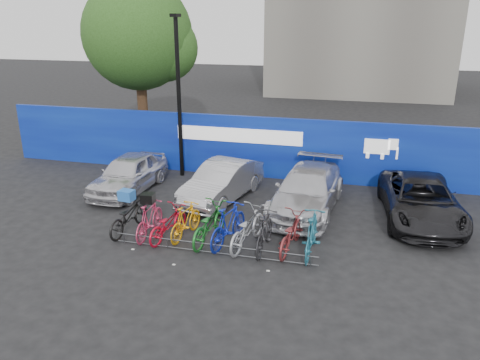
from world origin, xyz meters
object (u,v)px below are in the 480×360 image
(bike_rack, at_px, (213,249))
(bike_3, at_px, (186,221))
(lamppost, at_px, (179,93))
(bike_5, at_px, (228,225))
(car_3, at_px, (421,200))
(bike_7, at_px, (265,232))
(tree, at_px, (143,38))
(bike_4, at_px, (209,224))
(bike_0, at_px, (128,216))
(bike_2, at_px, (168,224))
(car_1, at_px, (222,182))
(bike_1, at_px, (149,220))
(bike_8, at_px, (291,233))
(bike_9, at_px, (312,234))
(car_2, at_px, (307,190))
(bike_6, at_px, (247,228))
(car_0, at_px, (129,173))

(bike_rack, xyz_separation_m, bike_3, (-1.05, 0.78, 0.34))
(lamppost, distance_m, bike_5, 6.90)
(car_3, distance_m, bike_7, 5.34)
(tree, relative_size, car_3, 1.66)
(tree, xyz_separation_m, bike_4, (6.44, -9.94, -4.53))
(bike_0, height_order, bike_2, bike_0)
(car_1, height_order, bike_1, car_1)
(bike_0, height_order, bike_8, bike_8)
(bike_8, bearing_deg, bike_4, 8.90)
(bike_4, relative_size, bike_5, 1.05)
(bike_0, bearing_deg, bike_9, -174.57)
(bike_rack, relative_size, bike_1, 3.21)
(bike_8, bearing_deg, lamppost, -37.59)
(car_3, bearing_deg, tree, 146.39)
(bike_7, relative_size, bike_9, 0.93)
(car_3, bearing_deg, bike_3, -159.98)
(bike_4, height_order, bike_9, bike_9)
(car_2, distance_m, bike_1, 5.17)
(bike_3, bearing_deg, bike_1, 20.34)
(tree, height_order, car_3, tree)
(bike_1, bearing_deg, bike_6, -177.43)
(car_0, bearing_deg, car_3, 1.79)
(tree, bearing_deg, bike_9, -47.06)
(bike_2, distance_m, bike_4, 1.20)
(bike_0, bearing_deg, car_0, -57.16)
(bike_3, bearing_deg, bike_7, -176.23)
(car_1, relative_size, bike_8, 2.05)
(bike_1, bearing_deg, car_3, -156.91)
(bike_3, relative_size, bike_7, 0.93)
(bike_0, xyz_separation_m, bike_7, (4.09, -0.15, 0.04))
(bike_1, bearing_deg, bike_9, -178.65)
(lamppost, height_order, car_0, lamppost)
(car_3, bearing_deg, bike_4, -156.88)
(car_1, bearing_deg, bike_5, -57.87)
(car_3, height_order, bike_4, car_3)
(tree, xyz_separation_m, bike_0, (3.96, -9.95, -4.57))
(lamppost, height_order, bike_rack, lamppost)
(lamppost, xyz_separation_m, bike_rack, (3.20, -6.00, -3.11))
(car_0, bearing_deg, bike_4, -35.41)
(bike_rack, xyz_separation_m, car_3, (5.54, 3.77, 0.49))
(car_1, bearing_deg, bike_6, -49.77)
(bike_0, xyz_separation_m, bike_9, (5.34, -0.05, 0.08))
(tree, height_order, lamppost, tree)
(bike_3, distance_m, bike_7, 2.34)
(car_2, xyz_separation_m, bike_0, (-4.86, -2.97, -0.18))
(bike_0, bearing_deg, bike_2, -180.00)
(car_3, height_order, bike_3, car_3)
(tree, xyz_separation_m, bike_9, (9.30, -10.00, -4.48))
(bike_5, bearing_deg, bike_7, -172.38)
(bike_6, bearing_deg, bike_9, -169.14)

